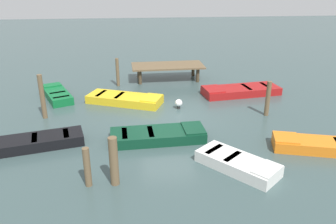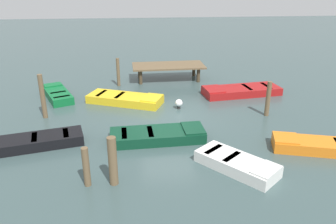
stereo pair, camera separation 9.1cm
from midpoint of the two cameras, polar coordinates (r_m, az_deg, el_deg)
ground_plane at (r=15.27m, az=-0.17°, el=-1.22°), size 80.00×80.00×0.00m
dock_segment at (r=20.94m, az=-0.19°, el=7.67°), size 4.45×2.11×0.95m
rowboat_orange at (r=13.79m, az=25.28°, el=-5.19°), size 4.12×2.11×0.46m
rowboat_black at (r=13.78m, az=-23.19°, el=-4.86°), size 4.31×2.06×0.46m
rowboat_red at (r=18.86m, az=12.00°, el=3.58°), size 4.33×2.01×0.46m
rowboat_green at (r=18.79m, az=-18.41°, el=2.85°), size 2.10×3.06×0.46m
rowboat_dark_green at (r=13.29m, az=-1.82°, el=-3.92°), size 3.74×1.49×0.46m
rowboat_yellow at (r=17.28m, az=-7.39°, el=2.19°), size 4.00×2.68×0.46m
rowboat_white at (r=11.61m, az=11.52°, el=-8.50°), size 2.67×2.82×0.46m
mooring_piling_far_right at (r=19.96m, az=-8.66°, el=6.66°), size 0.19×0.19×1.65m
mooring_piling_far_left at (r=16.08m, az=-20.65°, el=2.42°), size 0.21×0.21×2.04m
mooring_piling_near_left at (r=10.47m, az=-9.41°, el=-8.23°), size 0.27×0.27×1.61m
mooring_piling_near_right at (r=16.07m, az=16.37°, el=2.19°), size 0.21×0.21×1.64m
mooring_piling_center at (r=10.64m, az=-13.75°, el=-9.06°), size 0.21×0.21×1.30m
marker_buoy at (r=16.39m, az=1.66°, el=1.50°), size 0.36×0.36×0.48m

